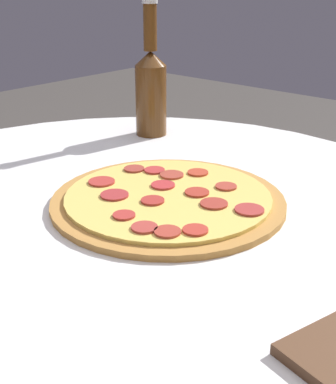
# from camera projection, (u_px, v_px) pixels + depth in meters

# --- Properties ---
(table) EXTENTS (1.07, 1.07, 0.75)m
(table) POSITION_uv_depth(u_px,v_px,m) (130.00, 310.00, 0.92)
(table) COLOR white
(table) RESTS_ON ground_plane
(pizza) EXTENTS (0.37, 0.37, 0.02)m
(pizza) POSITION_uv_depth(u_px,v_px,m) (168.00, 199.00, 0.84)
(pizza) COLOR #B77F3D
(pizza) RESTS_ON table
(beer_bottle) EXTENTS (0.07, 0.07, 0.28)m
(beer_bottle) POSITION_uv_depth(u_px,v_px,m) (151.00, 88.00, 1.15)
(beer_bottle) COLOR #563314
(beer_bottle) RESTS_ON table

